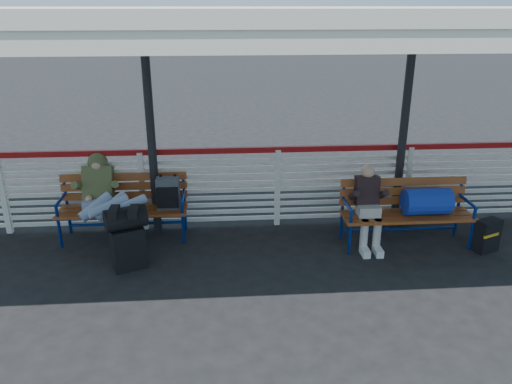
{
  "coord_description": "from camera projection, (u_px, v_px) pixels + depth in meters",
  "views": [
    {
      "loc": [
        -0.85,
        -5.1,
        3.2
      ],
      "look_at": [
        -0.39,
        1.0,
        0.88
      ],
      "focal_mm": 35.0,
      "sensor_mm": 36.0,
      "label": 1
    }
  ],
  "objects": [
    {
      "name": "ground",
      "position": [
        295.0,
        290.0,
        5.95
      ],
      "size": [
        60.0,
        60.0,
        0.0
      ],
      "primitive_type": "plane",
      "color": "black",
      "rests_on": "ground"
    },
    {
      "name": "fence",
      "position": [
        277.0,
        184.0,
        7.49
      ],
      "size": [
        12.08,
        0.08,
        1.24
      ],
      "color": "silver",
      "rests_on": "ground"
    },
    {
      "name": "canopy",
      "position": [
        291.0,
        18.0,
        5.68
      ],
      "size": [
        12.6,
        3.6,
        3.16
      ],
      "color": "silver",
      "rests_on": "ground"
    },
    {
      "name": "luggage_stack",
      "position": [
        127.0,
        236.0,
        6.29
      ],
      "size": [
        0.58,
        0.45,
        0.84
      ],
      "rotation": [
        0.0,
        0.0,
        0.39
      ],
      "color": "black",
      "rests_on": "ground"
    },
    {
      "name": "bench_left",
      "position": [
        137.0,
        199.0,
        7.11
      ],
      "size": [
        1.8,
        0.56,
        0.92
      ],
      "color": "brown",
      "rests_on": "ground"
    },
    {
      "name": "bench_right",
      "position": [
        417.0,
        204.0,
        6.89
      ],
      "size": [
        1.8,
        0.56,
        0.92
      ],
      "color": "brown",
      "rests_on": "ground"
    },
    {
      "name": "traveler_man",
      "position": [
        107.0,
        200.0,
        6.74
      ],
      "size": [
        0.94,
        1.49,
        0.77
      ],
      "color": "#8593B4",
      "rests_on": "ground"
    },
    {
      "name": "companion_person",
      "position": [
        368.0,
        206.0,
        6.85
      ],
      "size": [
        0.32,
        0.66,
        1.15
      ],
      "color": "#B3ADA2",
      "rests_on": "ground"
    },
    {
      "name": "suitcase_side",
      "position": [
        487.0,
        236.0,
        6.81
      ],
      "size": [
        0.38,
        0.32,
        0.46
      ],
      "rotation": [
        0.0,
        0.0,
        0.41
      ],
      "color": "black",
      "rests_on": "ground"
    }
  ]
}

